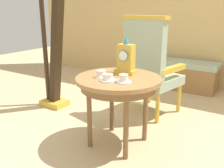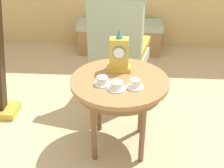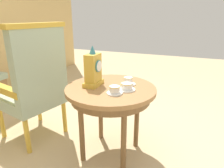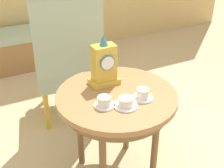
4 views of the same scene
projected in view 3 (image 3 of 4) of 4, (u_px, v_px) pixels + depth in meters
name	position (u px, v px, depth m)	size (l,w,h in m)	color
ground_plane	(106.00, 157.00, 1.81)	(10.00, 10.00, 0.00)	tan
side_table	(111.00, 96.00, 1.69)	(0.75, 0.75, 0.64)	#9E7042
teacup_left	(115.00, 90.00, 1.52)	(0.12, 0.12, 0.06)	white
teacup_right	(127.00, 87.00, 1.60)	(0.14, 0.14, 0.06)	white
teacup_center	(128.00, 81.00, 1.72)	(0.13, 0.13, 0.07)	white
mantel_clock	(93.00, 70.00, 1.67)	(0.19, 0.11, 0.34)	gold
armchair	(35.00, 83.00, 1.92)	(0.64, 0.64, 1.14)	#9EB299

